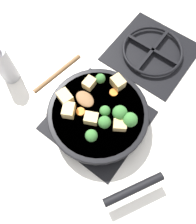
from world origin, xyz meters
The scene contains 20 objects.
ground_plane centered at (0.00, 0.00, 0.00)m, with size 2.40×2.40×0.00m, color white.
front_burner_grate centered at (0.00, 0.00, 0.01)m, with size 0.31×0.31×0.03m.
rear_burner_grate centered at (0.00, 0.36, 0.01)m, with size 0.31×0.31×0.03m.
skillet_pan centered at (0.00, 0.00, 0.06)m, with size 0.44×0.38×0.05m.
wooden_spoon centered at (-0.13, 0.02, 0.09)m, with size 0.19×0.20×0.02m.
tofu_cube_center_large centered at (-0.11, -0.03, 0.10)m, with size 0.05×0.04×0.04m, color #DBB770.
tofu_cube_near_handle centered at (0.08, 0.00, 0.09)m, with size 0.04×0.03×0.03m, color #DBB770.
tofu_cube_east_chunk centered at (-0.07, -0.06, 0.10)m, with size 0.04×0.04×0.04m, color #DBB770.
tofu_cube_west_chunk centered at (0.00, -0.04, 0.10)m, with size 0.04×0.03×0.03m, color #DBB770.
tofu_cube_back_piece centered at (-0.08, 0.06, 0.09)m, with size 0.04×0.03×0.03m, color #DBB770.
tofu_cube_front_piece centered at (-0.01, 0.12, 0.10)m, with size 0.04×0.04×0.04m, color #DBB770.
broccoli_floret_near_spoon centered at (0.04, -0.02, 0.10)m, with size 0.04×0.04×0.05m.
broccoli_floret_center_top centered at (-0.06, 0.09, 0.10)m, with size 0.03×0.03×0.04m.
broccoli_floret_east_rim centered at (0.10, 0.03, 0.11)m, with size 0.05×0.05×0.05m.
broccoli_floret_west_rim centered at (0.02, 0.01, 0.10)m, with size 0.03×0.03×0.04m.
broccoli_floret_north_edge centered at (0.06, 0.03, 0.11)m, with size 0.05×0.05×0.05m.
broccoli_floret_south_cluster centered at (0.04, -0.08, 0.10)m, with size 0.04×0.04×0.04m.
carrot_slice_orange_thin centered at (-0.05, -0.03, 0.08)m, with size 0.03×0.03×0.01m, color orange.
carrot_slice_near_center centered at (0.00, 0.09, 0.08)m, with size 0.03×0.03×0.01m, color orange.
pepper_mill centered at (-0.37, -0.06, 0.09)m, with size 0.06×0.06×0.19m.
Camera 1 is at (0.16, -0.21, 0.73)m, focal length 35.00 mm.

